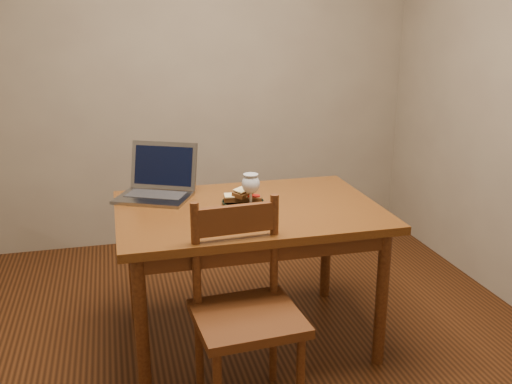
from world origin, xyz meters
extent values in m
cube|color=black|center=(0.00, 0.00, -0.01)|extent=(3.20, 3.20, 0.02)
cube|color=gray|center=(0.00, 1.61, 1.30)|extent=(3.20, 0.02, 2.60)
cube|color=gray|center=(0.00, -1.61, 1.30)|extent=(3.20, 0.02, 2.60)
cube|color=#431D0B|center=(0.00, 0.06, 0.72)|extent=(1.30, 0.90, 0.04)
cylinder|color=#36170B|center=(-0.57, -0.31, 0.35)|extent=(0.06, 0.06, 0.70)
cylinder|color=#36170B|center=(0.57, -0.31, 0.35)|extent=(0.06, 0.06, 0.70)
cylinder|color=#36170B|center=(-0.57, 0.43, 0.35)|extent=(0.06, 0.06, 0.70)
cylinder|color=#36170B|center=(0.57, 0.43, 0.35)|extent=(0.06, 0.06, 0.70)
cube|color=#36170B|center=(-0.14, -0.50, 0.44)|extent=(0.46, 0.44, 0.04)
cube|color=#36170B|center=(-0.15, -0.34, 0.83)|extent=(0.35, 0.05, 0.12)
cylinder|color=black|center=(-0.02, 0.11, 0.75)|extent=(0.21, 0.21, 0.02)
cube|color=slate|center=(-0.45, 0.31, 0.75)|extent=(0.44, 0.39, 0.02)
cube|color=slate|center=(-0.37, 0.46, 0.88)|extent=(0.36, 0.23, 0.25)
cube|color=black|center=(-0.37, 0.46, 0.88)|extent=(0.32, 0.19, 0.20)
camera|label=1|loc=(-0.63, -2.56, 1.65)|focal=40.00mm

